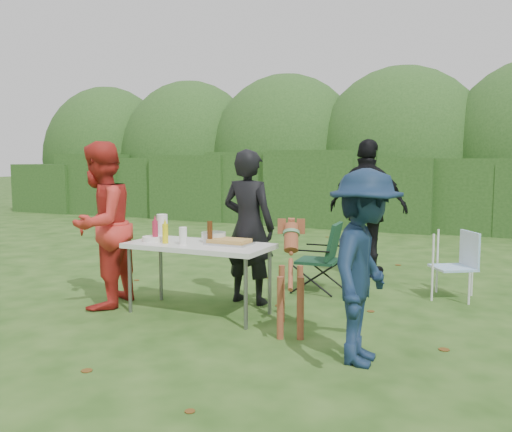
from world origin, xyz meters
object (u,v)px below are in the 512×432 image
at_px(paper_towel_roll, 162,226).
at_px(ketchup_bottle, 155,231).
at_px(person_cook, 248,227).
at_px(camping_chair, 318,257).
at_px(person_red_jacket, 100,225).
at_px(dog, 291,279).
at_px(beer_bottle, 210,233).
at_px(mustard_bottle, 165,234).
at_px(folding_table, 199,249).
at_px(person_black_puffy, 368,208).
at_px(child, 364,267).
at_px(lawn_chair, 453,265).

bearing_deg(paper_towel_roll, ketchup_bottle, -69.70).
distance_m(person_cook, camping_chair, 1.07).
height_order(person_red_jacket, dog, person_red_jacket).
bearing_deg(beer_bottle, person_cook, 76.62).
bearing_deg(person_cook, paper_towel_roll, 30.01).
xyz_separation_m(mustard_bottle, paper_towel_roll, (-0.27, 0.34, 0.03)).
bearing_deg(folding_table, camping_chair, 60.38).
xyz_separation_m(person_red_jacket, dog, (2.18, 0.10, -0.41)).
bearing_deg(beer_bottle, person_black_puffy, 68.58).
bearing_deg(person_red_jacket, mustard_bottle, 85.35).
relative_size(child, camping_chair, 1.79).
bearing_deg(person_black_puffy, camping_chair, 81.45).
height_order(camping_chair, lawn_chair, camping_chair).
bearing_deg(person_red_jacket, person_cook, 110.61).
distance_m(camping_chair, beer_bottle, 1.64).
height_order(folding_table, mustard_bottle, mustard_bottle).
distance_m(lawn_chair, beer_bottle, 2.87).
height_order(folding_table, child, child).
relative_size(folding_table, beer_bottle, 6.25).
bearing_deg(person_cook, mustard_bottle, 56.05).
xyz_separation_m(child, mustard_bottle, (-2.21, 0.49, 0.07)).
xyz_separation_m(person_red_jacket, paper_towel_roll, (0.51, 0.42, -0.03)).
distance_m(mustard_bottle, beer_bottle, 0.47).
bearing_deg(dog, person_red_jacket, 71.42).
bearing_deg(dog, lawn_chair, -54.84).
bearing_deg(beer_bottle, person_red_jacket, -169.66).
height_order(mustard_bottle, beer_bottle, beer_bottle).
relative_size(camping_chair, mustard_bottle, 4.29).
xyz_separation_m(folding_table, person_red_jacket, (-1.10, -0.22, 0.21)).
distance_m(camping_chair, paper_towel_roll, 1.92).
xyz_separation_m(person_black_puffy, dog, (-0.07, -2.69, -0.45)).
distance_m(folding_table, dog, 1.10).
relative_size(dog, camping_chair, 1.20).
distance_m(person_red_jacket, person_black_puffy, 3.58).
bearing_deg(lawn_chair, person_cook, -3.34).
relative_size(person_black_puffy, ketchup_bottle, 8.57).
height_order(child, ketchup_bottle, child).
distance_m(child, mustard_bottle, 2.26).
distance_m(person_cook, paper_towel_roll, 0.96).
distance_m(dog, mustard_bottle, 1.43).
xyz_separation_m(folding_table, beer_bottle, (0.13, 0.00, 0.17)).
height_order(folding_table, person_red_jacket, person_red_jacket).
distance_m(folding_table, person_red_jacket, 1.14).
height_order(person_red_jacket, paper_towel_roll, person_red_jacket).
relative_size(ketchup_bottle, paper_towel_roll, 0.85).
xyz_separation_m(person_cook, beer_bottle, (-0.14, -0.61, 0.00)).
relative_size(dog, beer_bottle, 4.31).
bearing_deg(lawn_chair, dog, 23.53).
bearing_deg(paper_towel_roll, folding_table, -18.12).
distance_m(person_cook, child, 2.04).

